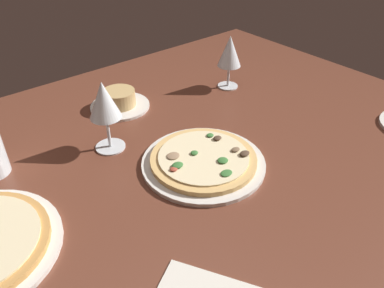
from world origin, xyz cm
name	(u,v)px	position (x,y,z in cm)	size (l,w,h in cm)	color
dining_table	(182,151)	(0.00, 0.00, 2.00)	(150.00, 110.00, 4.00)	brown
pizza_main	(204,161)	(-1.14, -9.71, 5.18)	(28.81, 28.81, 3.36)	silver
ramekin_on_saucer	(119,101)	(-1.91, 26.40, 6.08)	(17.11, 17.11, 5.35)	silver
wine_glass_far	(230,53)	(31.76, 16.07, 15.36)	(7.28, 7.28, 16.67)	silver
wine_glass_near	(104,102)	(-14.31, 10.30, 16.73)	(7.57, 7.57, 17.89)	silver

